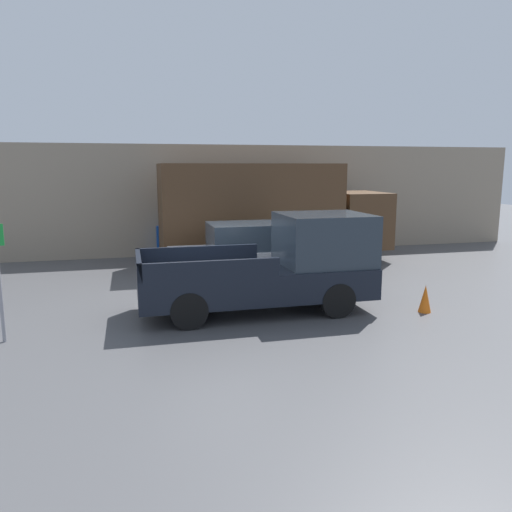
{
  "coord_description": "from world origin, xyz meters",
  "views": [
    {
      "loc": [
        -1.67,
        -11.43,
        3.28
      ],
      "look_at": [
        1.29,
        0.24,
        1.1
      ],
      "focal_mm": 35.0,
      "sensor_mm": 36.0,
      "label": 1
    }
  ],
  "objects_px": {
    "pickup_truck": "(278,267)",
    "delivery_truck": "(267,210)",
    "car": "(248,254)",
    "traffic_cone": "(425,299)",
    "newspaper_box": "(163,242)"
  },
  "relations": [
    {
      "from": "car",
      "to": "delivery_truck",
      "type": "relative_size",
      "value": 0.54
    },
    {
      "from": "delivery_truck",
      "to": "pickup_truck",
      "type": "bearing_deg",
      "value": -103.0
    },
    {
      "from": "delivery_truck",
      "to": "traffic_cone",
      "type": "height_order",
      "value": "delivery_truck"
    },
    {
      "from": "delivery_truck",
      "to": "car",
      "type": "bearing_deg",
      "value": -114.19
    },
    {
      "from": "car",
      "to": "traffic_cone",
      "type": "distance_m",
      "value": 4.87
    },
    {
      "from": "pickup_truck",
      "to": "delivery_truck",
      "type": "xyz_separation_m",
      "value": [
        1.31,
        5.67,
        0.78
      ]
    },
    {
      "from": "pickup_truck",
      "to": "traffic_cone",
      "type": "distance_m",
      "value": 3.4
    },
    {
      "from": "car",
      "to": "traffic_cone",
      "type": "bearing_deg",
      "value": -47.52
    },
    {
      "from": "pickup_truck",
      "to": "delivery_truck",
      "type": "height_order",
      "value": "delivery_truck"
    },
    {
      "from": "delivery_truck",
      "to": "traffic_cone",
      "type": "relative_size",
      "value": 12.39
    },
    {
      "from": "delivery_truck",
      "to": "newspaper_box",
      "type": "bearing_deg",
      "value": 151.67
    },
    {
      "from": "pickup_truck",
      "to": "car",
      "type": "height_order",
      "value": "pickup_truck"
    },
    {
      "from": "traffic_cone",
      "to": "delivery_truck",
      "type": "bearing_deg",
      "value": 105.59
    },
    {
      "from": "car",
      "to": "traffic_cone",
      "type": "xyz_separation_m",
      "value": [
        3.27,
        -3.57,
        -0.55
      ]
    },
    {
      "from": "pickup_truck",
      "to": "car",
      "type": "bearing_deg",
      "value": 92.05
    }
  ]
}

